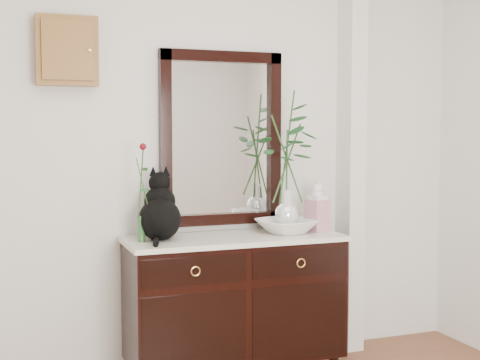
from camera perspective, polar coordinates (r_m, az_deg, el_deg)
name	(u,v)px	position (r m, az deg, el deg)	size (l,w,h in m)	color
wall_back	(206,153)	(4.23, -2.93, 2.33)	(3.60, 0.04, 2.70)	silver
pilaster	(351,151)	(4.56, 9.45, 2.42)	(0.12, 0.20, 2.70)	silver
sideboard	(234,297)	(4.15, -0.49, -9.93)	(1.33, 0.52, 0.82)	black
wall_mirror	(221,139)	(4.25, -1.59, 3.55)	(0.80, 0.06, 1.10)	black
key_cabinet	(67,51)	(4.04, -14.56, 10.62)	(0.35, 0.10, 0.40)	brown
cat	(160,205)	(3.95, -6.86, -2.16)	(0.29, 0.35, 0.41)	black
lotus_bowl	(286,226)	(4.20, 3.99, -3.94)	(0.36, 0.36, 0.09)	white
vase_branches	(287,160)	(4.16, 4.02, 1.75)	(0.42, 0.42, 0.88)	silver
bud_vase_rose	(141,192)	(3.89, -8.44, -0.99)	(0.07, 0.07, 0.58)	#2B5E2C
ginger_jar	(317,206)	(4.29, 6.61, -2.22)	(0.12, 0.12, 0.32)	silver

